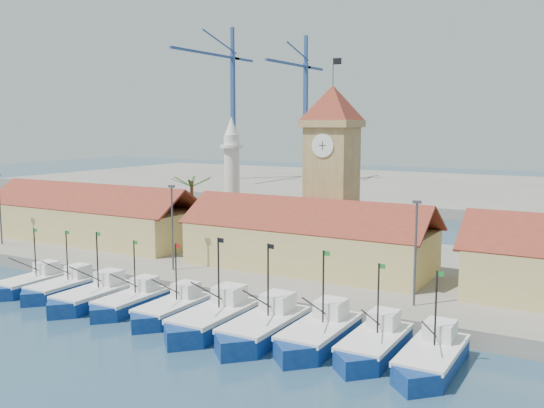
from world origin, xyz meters
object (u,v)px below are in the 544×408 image
Objects in this scene: boat_0 at (30,284)px; clock_tower at (332,167)px; minaret at (232,179)px; boat_5 at (212,321)px.

boat_0 is 0.39× the size of clock_tower.
clock_tower is 1.39× the size of minaret.
minaret is at bearing 73.15° from boat_0.
boat_0 is 0.55× the size of minaret.
boat_5 reaches higher than boat_0.
boat_5 is 31.52m from minaret.
minaret is at bearing 172.39° from clock_tower.
minaret is (-15.00, 2.00, -2.23)m from clock_tower.
clock_tower reaches higher than boat_0.
minaret reaches higher than boat_0.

